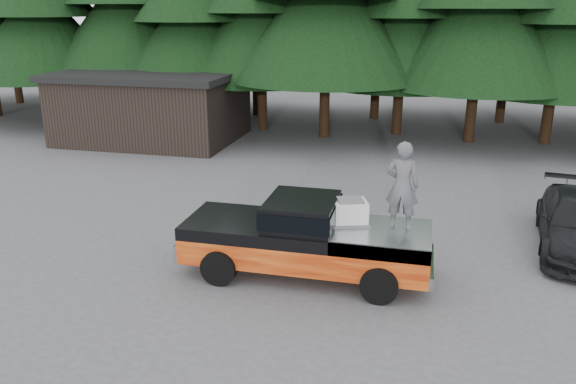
% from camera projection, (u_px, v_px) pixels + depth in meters
% --- Properties ---
extents(ground, '(120.00, 120.00, 0.00)m').
position_uv_depth(ground, '(264.00, 256.00, 14.64)').
color(ground, '#48474A').
rests_on(ground, ground).
extents(pickup_truck, '(6.00, 2.04, 1.33)m').
position_uv_depth(pickup_truck, '(306.00, 249.00, 13.47)').
color(pickup_truck, orange).
rests_on(pickup_truck, ground).
extents(truck_cab, '(1.66, 1.90, 0.59)m').
position_uv_depth(truck_cab, '(302.00, 211.00, 13.19)').
color(truck_cab, black).
rests_on(truck_cab, pickup_truck).
extents(air_compressor, '(0.94, 0.86, 0.53)m').
position_uv_depth(air_compressor, '(350.00, 212.00, 13.17)').
color(air_compressor, silver).
rests_on(air_compressor, pickup_truck).
extents(man_on_bed, '(0.79, 0.56, 2.06)m').
position_uv_depth(man_on_bed, '(402.00, 186.00, 12.61)').
color(man_on_bed, '#515158').
rests_on(man_on_bed, pickup_truck).
extents(utility_building, '(8.40, 6.40, 3.30)m').
position_uv_depth(utility_building, '(153.00, 105.00, 27.20)').
color(utility_building, black).
rests_on(utility_building, ground).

